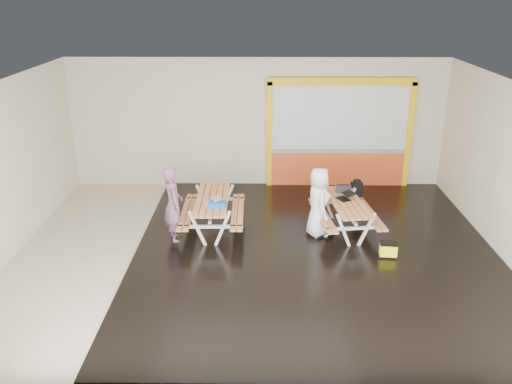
{
  "coord_description": "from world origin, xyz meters",
  "views": [
    {
      "loc": [
        0.11,
        -9.84,
        5.21
      ],
      "look_at": [
        0.0,
        0.9,
        1.0
      ],
      "focal_mm": 37.05,
      "sensor_mm": 36.0,
      "label": 1
    }
  ],
  "objects_px": {
    "picnic_table_left": "(212,206)",
    "person_right": "(318,202)",
    "fluke_bag": "(388,250)",
    "laptop_left": "(212,202)",
    "dark_case": "(322,231)",
    "person_left": "(173,204)",
    "toolbox": "(343,189)",
    "backpack": "(356,188)",
    "picnic_table_right": "(346,209)",
    "blue_pouch": "(217,204)",
    "laptop_right": "(345,197)"
  },
  "relations": [
    {
      "from": "dark_case",
      "to": "toolbox",
      "type": "bearing_deg",
      "value": 53.43
    },
    {
      "from": "person_right",
      "to": "laptop_left",
      "type": "distance_m",
      "value": 2.31
    },
    {
      "from": "picnic_table_left",
      "to": "person_right",
      "type": "height_order",
      "value": "person_right"
    },
    {
      "from": "person_right",
      "to": "backpack",
      "type": "relative_size",
      "value": 3.64
    },
    {
      "from": "backpack",
      "to": "dark_case",
      "type": "height_order",
      "value": "backpack"
    },
    {
      "from": "person_left",
      "to": "picnic_table_right",
      "type": "bearing_deg",
      "value": -103.35
    },
    {
      "from": "person_left",
      "to": "person_right",
      "type": "height_order",
      "value": "person_left"
    },
    {
      "from": "picnic_table_right",
      "to": "fluke_bag",
      "type": "relative_size",
      "value": 5.49
    },
    {
      "from": "toolbox",
      "to": "dark_case",
      "type": "relative_size",
      "value": 0.91
    },
    {
      "from": "person_right",
      "to": "laptop_left",
      "type": "xyz_separation_m",
      "value": [
        -2.3,
        -0.14,
        0.05
      ]
    },
    {
      "from": "person_right",
      "to": "laptop_right",
      "type": "distance_m",
      "value": 0.69
    },
    {
      "from": "laptop_left",
      "to": "backpack",
      "type": "xyz_separation_m",
      "value": [
        3.32,
        1.26,
        -0.15
      ]
    },
    {
      "from": "picnic_table_left",
      "to": "toolbox",
      "type": "bearing_deg",
      "value": 9.48
    },
    {
      "from": "person_left",
      "to": "laptop_left",
      "type": "bearing_deg",
      "value": -101.15
    },
    {
      "from": "picnic_table_left",
      "to": "fluke_bag",
      "type": "distance_m",
      "value": 3.91
    },
    {
      "from": "backpack",
      "to": "fluke_bag",
      "type": "xyz_separation_m",
      "value": [
        0.32,
        -2.18,
        -0.51
      ]
    },
    {
      "from": "person_left",
      "to": "dark_case",
      "type": "xyz_separation_m",
      "value": [
        3.24,
        0.26,
        -0.73
      ]
    },
    {
      "from": "person_right",
      "to": "backpack",
      "type": "height_order",
      "value": "person_right"
    },
    {
      "from": "person_left",
      "to": "laptop_left",
      "type": "relative_size",
      "value": 4.41
    },
    {
      "from": "laptop_left",
      "to": "fluke_bag",
      "type": "relative_size",
      "value": 1.03
    },
    {
      "from": "person_right",
      "to": "dark_case",
      "type": "relative_size",
      "value": 3.83
    },
    {
      "from": "laptop_left",
      "to": "blue_pouch",
      "type": "bearing_deg",
      "value": -45.88
    },
    {
      "from": "laptop_right",
      "to": "dark_case",
      "type": "distance_m",
      "value": 0.91
    },
    {
      "from": "laptop_left",
      "to": "laptop_right",
      "type": "relative_size",
      "value": 0.86
    },
    {
      "from": "laptop_left",
      "to": "dark_case",
      "type": "xyz_separation_m",
      "value": [
        2.42,
        0.13,
        -0.73
      ]
    },
    {
      "from": "laptop_right",
      "to": "backpack",
      "type": "height_order",
      "value": "backpack"
    },
    {
      "from": "dark_case",
      "to": "person_left",
      "type": "bearing_deg",
      "value": -175.47
    },
    {
      "from": "picnic_table_left",
      "to": "laptop_left",
      "type": "distance_m",
      "value": 0.42
    },
    {
      "from": "backpack",
      "to": "picnic_table_right",
      "type": "bearing_deg",
      "value": -111.56
    },
    {
      "from": "laptop_right",
      "to": "backpack",
      "type": "distance_m",
      "value": 0.93
    },
    {
      "from": "toolbox",
      "to": "backpack",
      "type": "xyz_separation_m",
      "value": [
        0.38,
        0.42,
        -0.14
      ]
    },
    {
      "from": "picnic_table_right",
      "to": "toolbox",
      "type": "height_order",
      "value": "toolbox"
    },
    {
      "from": "person_right",
      "to": "dark_case",
      "type": "distance_m",
      "value": 0.69
    },
    {
      "from": "picnic_table_right",
      "to": "fluke_bag",
      "type": "distance_m",
      "value": 1.45
    },
    {
      "from": "laptop_right",
      "to": "fluke_bag",
      "type": "relative_size",
      "value": 1.19
    },
    {
      "from": "backpack",
      "to": "fluke_bag",
      "type": "relative_size",
      "value": 1.14
    },
    {
      "from": "blue_pouch",
      "to": "picnic_table_right",
      "type": "bearing_deg",
      "value": 8.35
    },
    {
      "from": "blue_pouch",
      "to": "backpack",
      "type": "xyz_separation_m",
      "value": [
        3.21,
        1.38,
        -0.16
      ]
    },
    {
      "from": "person_left",
      "to": "fluke_bag",
      "type": "bearing_deg",
      "value": -119.79
    },
    {
      "from": "picnic_table_left",
      "to": "person_right",
      "type": "xyz_separation_m",
      "value": [
        2.34,
        -0.2,
        0.19
      ]
    },
    {
      "from": "laptop_right",
      "to": "backpack",
      "type": "relative_size",
      "value": 1.04
    },
    {
      "from": "picnic_table_left",
      "to": "backpack",
      "type": "height_order",
      "value": "backpack"
    },
    {
      "from": "dark_case",
      "to": "backpack",
      "type": "bearing_deg",
      "value": 51.2
    },
    {
      "from": "laptop_right",
      "to": "picnic_table_left",
      "type": "bearing_deg",
      "value": -178.35
    },
    {
      "from": "person_right",
      "to": "dark_case",
      "type": "bearing_deg",
      "value": -102.7
    },
    {
      "from": "laptop_left",
      "to": "laptop_right",
      "type": "height_order",
      "value": "laptop_left"
    },
    {
      "from": "laptop_left",
      "to": "fluke_bag",
      "type": "height_order",
      "value": "laptop_left"
    },
    {
      "from": "picnic_table_left",
      "to": "laptop_left",
      "type": "relative_size",
      "value": 5.32
    },
    {
      "from": "toolbox",
      "to": "backpack",
      "type": "height_order",
      "value": "toolbox"
    },
    {
      "from": "person_right",
      "to": "fluke_bag",
      "type": "bearing_deg",
      "value": -137.29
    }
  ]
}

